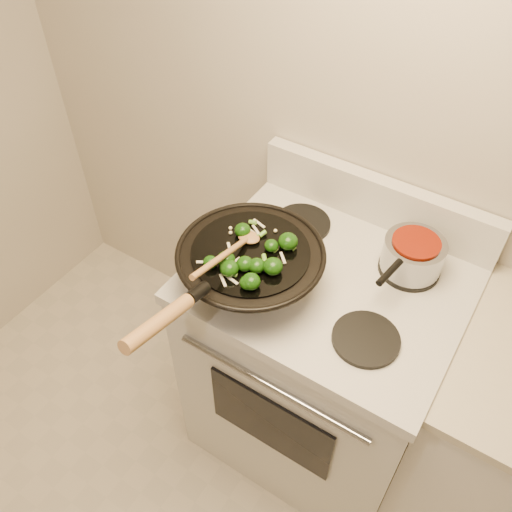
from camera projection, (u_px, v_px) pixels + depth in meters
The scene contains 5 objects.
stove at pixel (318, 361), 1.90m from camera, with size 0.78×0.67×1.08m.
wok at pixel (250, 266), 1.49m from camera, with size 0.41×0.68×0.27m.
stirfry at pixel (252, 259), 1.41m from camera, with size 0.22×0.26×0.05m.
wooden_spoon at pixel (234, 248), 1.42m from camera, with size 0.07×0.29×0.10m.
saucepan at pixel (413, 255), 1.55m from camera, with size 0.18×0.28×0.10m.
Camera 1 is at (0.11, 0.17, 2.10)m, focal length 38.00 mm.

